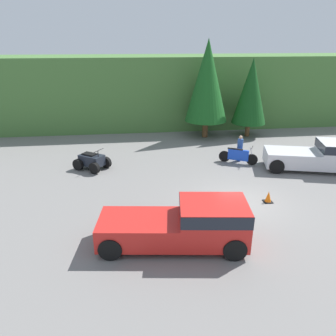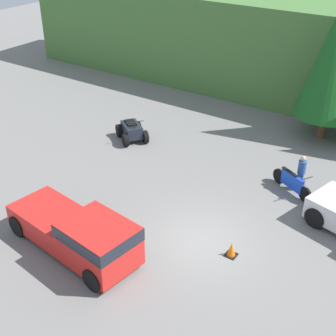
{
  "view_description": "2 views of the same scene",
  "coord_description": "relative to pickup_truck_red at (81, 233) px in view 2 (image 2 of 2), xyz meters",
  "views": [
    {
      "loc": [
        -5.08,
        -13.25,
        7.29
      ],
      "look_at": [
        -3.13,
        2.58,
        0.95
      ],
      "focal_mm": 35.0,
      "sensor_mm": 36.0,
      "label": 1
    },
    {
      "loc": [
        6.8,
        -12.05,
        11.27
      ],
      "look_at": [
        -3.13,
        2.58,
        0.95
      ],
      "focal_mm": 50.0,
      "sensor_mm": 36.0,
      "label": 2
    }
  ],
  "objects": [
    {
      "name": "rider_person",
      "position": [
        4.92,
        8.57,
        -0.03
      ],
      "size": [
        0.41,
        0.41,
        1.67
      ],
      "rotation": [
        0.0,
        0.0,
        -0.21
      ],
      "color": "navy",
      "rests_on": "ground_plane"
    },
    {
      "name": "tree_left",
      "position": [
        4.01,
        14.24,
        3.38
      ],
      "size": [
        3.23,
        3.23,
        7.33
      ],
      "color": "brown",
      "rests_on": "ground_plane"
    },
    {
      "name": "ground_plane",
      "position": [
        3.12,
        2.93,
        -0.93
      ],
      "size": [
        80.0,
        80.0,
        0.0
      ],
      "primitive_type": "plane",
      "color": "slate"
    },
    {
      "name": "traffic_cone",
      "position": [
        4.49,
        2.95,
        -0.68
      ],
      "size": [
        0.42,
        0.42,
        0.55
      ],
      "color": "black",
      "rests_on": "ground_plane"
    },
    {
      "name": "quad_atv",
      "position": [
        -4.23,
        8.31,
        -0.44
      ],
      "size": [
        2.31,
        2.15,
        1.24
      ],
      "rotation": [
        0.0,
        0.0,
        -0.61
      ],
      "color": "black",
      "rests_on": "ground_plane"
    },
    {
      "name": "pickup_truck_red",
      "position": [
        0.0,
        0.0,
        0.0
      ],
      "size": [
        5.67,
        2.69,
        1.75
      ],
      "rotation": [
        0.0,
        0.0,
        -0.13
      ],
      "color": "red",
      "rests_on": "ground_plane"
    },
    {
      "name": "dirt_bike",
      "position": [
        4.71,
        8.17,
        -0.45
      ],
      "size": [
        2.17,
        1.26,
        1.15
      ],
      "rotation": [
        0.0,
        0.0,
        -0.49
      ],
      "color": "black",
      "rests_on": "ground_plane"
    }
  ]
}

